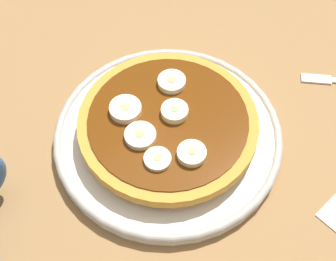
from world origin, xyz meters
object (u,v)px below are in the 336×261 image
at_px(pancake_stack, 169,124).
at_px(banana_slice_2, 192,154).
at_px(banana_slice_3, 172,82).
at_px(banana_slice_0, 172,110).
at_px(banana_slice_5, 157,159).
at_px(plate, 168,136).
at_px(banana_slice_1, 140,136).
at_px(banana_slice_4, 125,110).

bearing_deg(pancake_stack, banana_slice_2, -111.53).
bearing_deg(banana_slice_3, banana_slice_2, -125.22).
bearing_deg(banana_slice_0, banana_slice_5, -151.03).
relative_size(plate, banana_slice_0, 8.66).
bearing_deg(plate, banana_slice_1, 171.75).
height_order(pancake_stack, banana_slice_3, banana_slice_3).
relative_size(banana_slice_1, banana_slice_2, 1.11).
distance_m(banana_slice_1, banana_slice_4, 0.04).
relative_size(plate, banana_slice_2, 8.49).
bearing_deg(banana_slice_4, banana_slice_1, -110.30).
distance_m(banana_slice_2, banana_slice_3, 0.09).
xyz_separation_m(banana_slice_1, banana_slice_4, (0.01, 0.03, 0.00)).
bearing_deg(banana_slice_3, banana_slice_4, 170.81).
distance_m(pancake_stack, banana_slice_3, 0.05).
bearing_deg(plate, pancake_stack, 23.89).
bearing_deg(banana_slice_3, banana_slice_5, -145.48).
height_order(plate, banana_slice_0, banana_slice_0).
bearing_deg(banana_slice_3, plate, -141.89).
bearing_deg(banana_slice_2, plate, 70.86).
distance_m(plate, banana_slice_1, 0.05).
height_order(pancake_stack, banana_slice_2, banana_slice_2).
relative_size(pancake_stack, banana_slice_5, 7.25).
relative_size(banana_slice_2, banana_slice_4, 0.87).
bearing_deg(pancake_stack, plate, -156.11).
bearing_deg(banana_slice_4, banana_slice_3, -9.19).
height_order(plate, banana_slice_4, banana_slice_4).
bearing_deg(banana_slice_1, banana_slice_5, -103.83).
bearing_deg(plate, banana_slice_4, 120.12).
distance_m(pancake_stack, banana_slice_4, 0.05).
bearing_deg(banana_slice_4, banana_slice_5, -107.27).
bearing_deg(banana_slice_5, banana_slice_3, 34.52).
relative_size(pancake_stack, banana_slice_0, 6.92).
bearing_deg(pancake_stack, banana_slice_3, 39.03).
height_order(banana_slice_3, banana_slice_4, banana_slice_4).
distance_m(pancake_stack, banana_slice_5, 0.05).
bearing_deg(banana_slice_5, plate, 31.12).
relative_size(banana_slice_1, banana_slice_3, 1.05).
distance_m(banana_slice_0, banana_slice_5, 0.06).
height_order(banana_slice_0, banana_slice_3, banana_slice_0).
distance_m(plate, banana_slice_4, 0.06).
bearing_deg(banana_slice_0, plate, -161.33).
distance_m(pancake_stack, banana_slice_0, 0.02).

